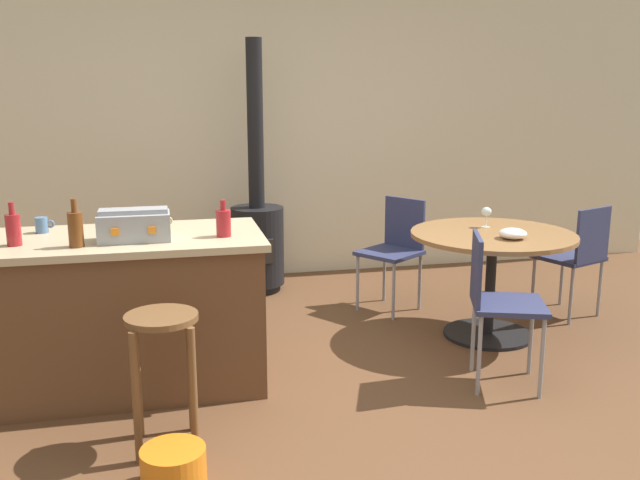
{
  "coord_description": "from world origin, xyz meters",
  "views": [
    {
      "loc": [
        -0.81,
        -3.46,
        1.72
      ],
      "look_at": [
        0.11,
        0.56,
        0.79
      ],
      "focal_mm": 39.35,
      "sensor_mm": 36.0,
      "label": 1
    }
  ],
  "objects_px": {
    "folding_chair_left": "(577,253)",
    "plastic_bucket": "(174,469)",
    "bottle_2": "(76,228)",
    "serving_bowl": "(513,233)",
    "dining_table": "(492,257)",
    "wine_glass": "(486,212)",
    "bottle_1": "(223,222)",
    "cup_0": "(160,222)",
    "wooden_stool": "(163,350)",
    "toolbox": "(134,226)",
    "kitchen_island": "(127,312)",
    "wood_stove": "(257,231)",
    "bottle_0": "(13,229)",
    "cup_1": "(42,225)",
    "folding_chair_near": "(395,245)",
    "folding_chair_far": "(496,297)"
  },
  "relations": [
    {
      "from": "wooden_stool",
      "to": "bottle_1",
      "type": "distance_m",
      "value": 0.87
    },
    {
      "from": "kitchen_island",
      "to": "bottle_2",
      "type": "xyz_separation_m",
      "value": [
        -0.22,
        -0.22,
        0.54
      ]
    },
    {
      "from": "kitchen_island",
      "to": "folding_chair_left",
      "type": "bearing_deg",
      "value": 9.11
    },
    {
      "from": "toolbox",
      "to": "bottle_0",
      "type": "bearing_deg",
      "value": 178.56
    },
    {
      "from": "folding_chair_left",
      "to": "wine_glass",
      "type": "height_order",
      "value": "wine_glass"
    },
    {
      "from": "bottle_1",
      "to": "plastic_bucket",
      "type": "distance_m",
      "value": 1.39
    },
    {
      "from": "bottle_1",
      "to": "cup_0",
      "type": "bearing_deg",
      "value": 140.01
    },
    {
      "from": "serving_bowl",
      "to": "plastic_bucket",
      "type": "distance_m",
      "value": 2.62
    },
    {
      "from": "folding_chair_far",
      "to": "cup_0",
      "type": "relative_size",
      "value": 7.94
    },
    {
      "from": "bottle_0",
      "to": "cup_0",
      "type": "bearing_deg",
      "value": 19.61
    },
    {
      "from": "wood_stove",
      "to": "cup_0",
      "type": "xyz_separation_m",
      "value": [
        -0.78,
        -1.57,
        0.42
      ]
    },
    {
      "from": "toolbox",
      "to": "serving_bowl",
      "type": "relative_size",
      "value": 2.11
    },
    {
      "from": "cup_1",
      "to": "plastic_bucket",
      "type": "xyz_separation_m",
      "value": [
        0.66,
        -1.35,
        -0.84
      ]
    },
    {
      "from": "cup_0",
      "to": "wine_glass",
      "type": "distance_m",
      "value": 2.23
    },
    {
      "from": "bottle_1",
      "to": "plastic_bucket",
      "type": "bearing_deg",
      "value": -108.08
    },
    {
      "from": "dining_table",
      "to": "wine_glass",
      "type": "relative_size",
      "value": 7.7
    },
    {
      "from": "dining_table",
      "to": "toolbox",
      "type": "relative_size",
      "value": 2.91
    },
    {
      "from": "dining_table",
      "to": "toolbox",
      "type": "bearing_deg",
      "value": -170.18
    },
    {
      "from": "kitchen_island",
      "to": "plastic_bucket",
      "type": "xyz_separation_m",
      "value": [
        0.22,
        -1.15,
        -0.35
      ]
    },
    {
      "from": "kitchen_island",
      "to": "wood_stove",
      "type": "bearing_deg",
      "value": 60.18
    },
    {
      "from": "wooden_stool",
      "to": "folding_chair_left",
      "type": "bearing_deg",
      "value": 23.13
    },
    {
      "from": "folding_chair_far",
      "to": "bottle_0",
      "type": "relative_size",
      "value": 3.84
    },
    {
      "from": "wooden_stool",
      "to": "serving_bowl",
      "type": "relative_size",
      "value": 3.71
    },
    {
      "from": "folding_chair_far",
      "to": "bottle_1",
      "type": "relative_size",
      "value": 4.32
    },
    {
      "from": "kitchen_island",
      "to": "cup_0",
      "type": "bearing_deg",
      "value": 36.71
    },
    {
      "from": "cup_1",
      "to": "folding_chair_far",
      "type": "bearing_deg",
      "value": -14.69
    },
    {
      "from": "wooden_stool",
      "to": "serving_bowl",
      "type": "xyz_separation_m",
      "value": [
        2.23,
        0.85,
        0.28
      ]
    },
    {
      "from": "cup_1",
      "to": "wooden_stool",
      "type": "bearing_deg",
      "value": -56.54
    },
    {
      "from": "folding_chair_near",
      "to": "serving_bowl",
      "type": "xyz_separation_m",
      "value": [
        0.47,
        -0.94,
        0.27
      ]
    },
    {
      "from": "folding_chair_far",
      "to": "plastic_bucket",
      "type": "relative_size",
      "value": 3.12
    },
    {
      "from": "bottle_2",
      "to": "serving_bowl",
      "type": "distance_m",
      "value": 2.67
    },
    {
      "from": "kitchen_island",
      "to": "toolbox",
      "type": "bearing_deg",
      "value": -59.36
    },
    {
      "from": "bottle_1",
      "to": "toolbox",
      "type": "bearing_deg",
      "value": 179.53
    },
    {
      "from": "wooden_stool",
      "to": "cup_1",
      "type": "distance_m",
      "value": 1.24
    },
    {
      "from": "cup_0",
      "to": "cup_1",
      "type": "bearing_deg",
      "value": 176.39
    },
    {
      "from": "cup_0",
      "to": "serving_bowl",
      "type": "height_order",
      "value": "cup_0"
    },
    {
      "from": "cup_1",
      "to": "wine_glass",
      "type": "relative_size",
      "value": 0.74
    },
    {
      "from": "folding_chair_far",
      "to": "serving_bowl",
      "type": "xyz_separation_m",
      "value": [
        0.37,
        0.53,
        0.24
      ]
    },
    {
      "from": "folding_chair_left",
      "to": "bottle_0",
      "type": "distance_m",
      "value": 3.82
    },
    {
      "from": "folding_chair_left",
      "to": "cup_0",
      "type": "distance_m",
      "value": 3.04
    },
    {
      "from": "bottle_0",
      "to": "wine_glass",
      "type": "relative_size",
      "value": 1.6
    },
    {
      "from": "folding_chair_left",
      "to": "plastic_bucket",
      "type": "relative_size",
      "value": 2.99
    },
    {
      "from": "bottle_0",
      "to": "plastic_bucket",
      "type": "xyz_separation_m",
      "value": [
        0.76,
        -1.04,
        -0.88
      ]
    },
    {
      "from": "dining_table",
      "to": "bottle_2",
      "type": "relative_size",
      "value": 4.36
    },
    {
      "from": "folding_chair_left",
      "to": "bottle_2",
      "type": "xyz_separation_m",
      "value": [
        -3.41,
        -0.73,
        0.49
      ]
    },
    {
      "from": "bottle_2",
      "to": "cup_1",
      "type": "relative_size",
      "value": 2.39
    },
    {
      "from": "dining_table",
      "to": "wine_glass",
      "type": "xyz_separation_m",
      "value": [
        0.03,
        0.18,
        0.27
      ]
    },
    {
      "from": "wooden_stool",
      "to": "bottle_2",
      "type": "height_order",
      "value": "bottle_2"
    },
    {
      "from": "folding_chair_near",
      "to": "cup_0",
      "type": "height_order",
      "value": "cup_0"
    },
    {
      "from": "folding_chair_near",
      "to": "wood_stove",
      "type": "relative_size",
      "value": 0.41
    }
  ]
}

